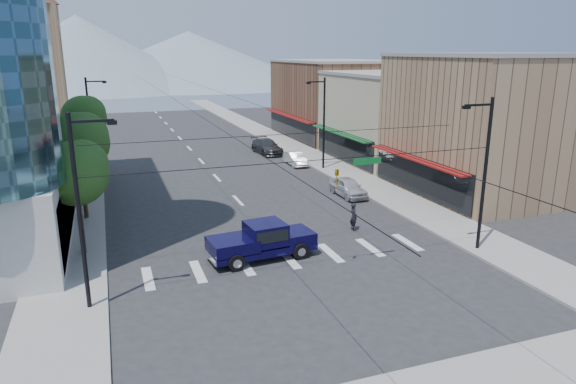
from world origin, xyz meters
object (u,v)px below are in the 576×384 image
Objects in this scene: pedestrian at (354,217)px; parked_car_near at (348,187)px; pickup_truck at (262,240)px; parked_car_mid at (295,159)px; parked_car_far at (267,147)px.

pedestrian is 0.42× the size of parked_car_near.
parked_car_near is (3.32, 7.56, -0.18)m from pedestrian.
parked_car_near is at bearing -20.90° from pedestrian.
pickup_truck reaches higher than parked_car_mid.
pickup_truck is 7.52m from pedestrian.
parked_car_mid is 0.72× the size of parked_car_far.
pedestrian is at bearing -99.35° from parked_car_mid.
parked_car_mid is (10.47, 22.60, -0.42)m from pickup_truck.
pickup_truck reaches higher than pedestrian.
parked_car_near is at bearing -90.11° from parked_car_mid.
pedestrian is (7.08, 2.53, -0.16)m from pickup_truck.
parked_car_far is (-0.93, 6.89, 0.15)m from parked_car_mid.
pickup_truck is 31.00m from parked_car_far.
pickup_truck reaches higher than parked_car_near.
pedestrian reaches higher than parked_car_near.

